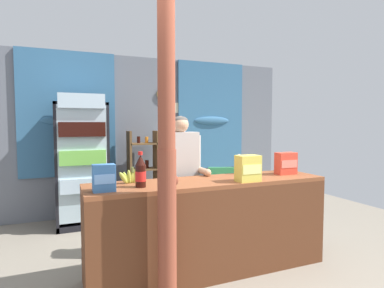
# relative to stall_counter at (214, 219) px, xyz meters

# --- Properties ---
(ground_plane) EXTENTS (7.38, 7.38, 0.00)m
(ground_plane) POSITION_rel_stall_counter_xyz_m (0.12, 0.85, -0.57)
(ground_plane) COLOR gray
(back_wall_curtained) EXTENTS (4.90, 0.22, 2.62)m
(back_wall_curtained) POSITION_rel_stall_counter_xyz_m (0.09, 2.60, 0.78)
(back_wall_curtained) COLOR slate
(back_wall_curtained) RESTS_ON ground
(stall_counter) EXTENTS (2.44, 0.59, 0.93)m
(stall_counter) POSITION_rel_stall_counter_xyz_m (0.00, 0.00, 0.00)
(stall_counter) COLOR brown
(stall_counter) RESTS_ON ground
(timber_post) EXTENTS (0.18, 0.15, 2.59)m
(timber_post) POSITION_rel_stall_counter_xyz_m (-0.59, -0.33, 0.67)
(timber_post) COLOR brown
(timber_post) RESTS_ON ground
(drink_fridge) EXTENTS (0.73, 0.66, 1.91)m
(drink_fridge) POSITION_rel_stall_counter_xyz_m (-1.11, 2.10, 0.48)
(drink_fridge) COLOR black
(drink_fridge) RESTS_ON ground
(bottle_shelf_rack) EXTENTS (0.48, 0.28, 1.38)m
(bottle_shelf_rack) POSITION_rel_stall_counter_xyz_m (-0.16, 2.27, 0.14)
(bottle_shelf_rack) COLOR brown
(bottle_shelf_rack) RESTS_ON ground
(plastic_lawn_chair) EXTENTS (0.57, 0.57, 0.86)m
(plastic_lawn_chair) POSITION_rel_stall_counter_xyz_m (0.85, 1.47, -0.08)
(plastic_lawn_chair) COLOR #4CC675
(plastic_lawn_chair) RESTS_ON ground
(shopkeeper) EXTENTS (0.50, 0.42, 1.59)m
(shopkeeper) POSITION_rel_stall_counter_xyz_m (-0.13, 0.59, 0.43)
(shopkeeper) COLOR #28282D
(shopkeeper) RESTS_ON ground
(soda_bottle_cola) EXTENTS (0.10, 0.10, 0.32)m
(soda_bottle_cola) POSITION_rel_stall_counter_xyz_m (-0.72, 0.03, 0.50)
(soda_bottle_cola) COLOR black
(soda_bottle_cola) RESTS_ON stall_counter
(soda_bottle_orange_soda) EXTENTS (0.07, 0.07, 0.22)m
(soda_bottle_orange_soda) POSITION_rel_stall_counter_xyz_m (0.48, 0.34, 0.46)
(soda_bottle_orange_soda) COLOR orange
(soda_bottle_orange_soda) RESTS_ON stall_counter
(soda_bottle_lime_soda) EXTENTS (0.07, 0.07, 0.20)m
(soda_bottle_lime_soda) POSITION_rel_stall_counter_xyz_m (1.10, 0.31, 0.45)
(soda_bottle_lime_soda) COLOR #75C64C
(soda_bottle_lime_soda) RESTS_ON stall_counter
(snack_box_crackers) EXTENTS (0.23, 0.12, 0.24)m
(snack_box_crackers) POSITION_rel_stall_counter_xyz_m (0.95, 0.11, 0.49)
(snack_box_crackers) COLOR #E5422D
(snack_box_crackers) RESTS_ON stall_counter
(snack_box_instant_noodle) EXTENTS (0.23, 0.15, 0.26)m
(snack_box_instant_noodle) POSITION_rel_stall_counter_xyz_m (0.32, -0.10, 0.49)
(snack_box_instant_noodle) COLOR #EAD14C
(snack_box_instant_noodle) RESTS_ON stall_counter
(snack_box_biscuit) EXTENTS (0.18, 0.12, 0.23)m
(snack_box_biscuit) POSITION_rel_stall_counter_xyz_m (-1.05, -0.03, 0.48)
(snack_box_biscuit) COLOR #3D75B7
(snack_box_biscuit) RESTS_ON stall_counter
(banana_bunch) EXTENTS (0.28, 0.06, 0.16)m
(banana_bunch) POSITION_rel_stall_counter_xyz_m (-0.75, 0.25, 0.43)
(banana_bunch) COLOR #B7C647
(banana_bunch) RESTS_ON stall_counter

